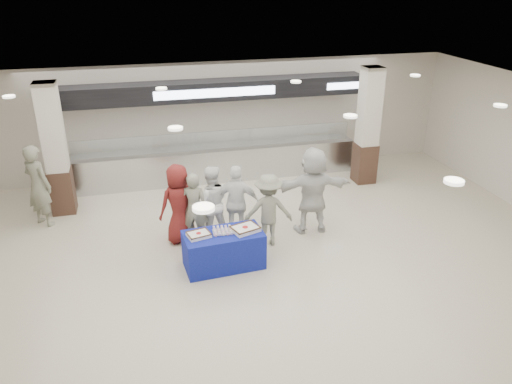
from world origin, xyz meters
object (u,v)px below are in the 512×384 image
object	(u,v)px
chef_short	(237,203)
cupcake_tray	(223,231)
sheet_cake_left	(199,234)
soldier_bg	(38,186)
civilian_white	(312,190)
display_table	(224,250)
civilian_maroon	(179,204)
soldier_a	(194,209)
soldier_b	(268,210)
sheet_cake_right	(245,228)
chef_tall	(211,203)

from	to	relation	value
chef_short	cupcake_tray	bearing A→B (deg)	79.98
sheet_cake_left	soldier_bg	distance (m)	4.35
sheet_cake_left	civilian_white	bearing A→B (deg)	20.89
sheet_cake_left	display_table	bearing A→B (deg)	1.54
civilian_maroon	chef_short	distance (m)	1.24
civilian_maroon	soldier_a	world-z (taller)	civilian_maroon
sheet_cake_left	civilian_white	size ratio (longest dim) A/B	0.25
cupcake_tray	soldier_b	xyz separation A→B (m)	(1.10, 0.62, 0.03)
cupcake_tray	soldier_b	size ratio (longest dim) A/B	0.25
sheet_cake_right	soldier_b	world-z (taller)	soldier_b
display_table	civilian_white	world-z (taller)	civilian_white
civilian_maroon	soldier_bg	xyz separation A→B (m)	(-3.03, 1.58, 0.09)
civilian_white	soldier_bg	world-z (taller)	civilian_white
display_table	sheet_cake_left	bearing A→B (deg)	177.21
display_table	civilian_white	distance (m)	2.51
cupcake_tray	soldier_b	distance (m)	1.26
cupcake_tray	chef_short	size ratio (longest dim) A/B	0.24
soldier_a	chef_short	distance (m)	0.93
civilian_white	soldier_bg	distance (m)	6.24
chef_tall	cupcake_tray	bearing A→B (deg)	94.74
cupcake_tray	civilian_white	bearing A→B (deg)	23.69
display_table	civilian_maroon	size ratio (longest dim) A/B	0.87
soldier_a	chef_short	xyz separation A→B (m)	(0.93, -0.04, 0.04)
soldier_a	soldier_bg	distance (m)	3.76
sheet_cake_left	chef_tall	bearing A→B (deg)	70.44
sheet_cake_left	chef_tall	size ratio (longest dim) A/B	0.29
civilian_maroon	soldier_a	bearing A→B (deg)	132.41
sheet_cake_left	soldier_b	xyz separation A→B (m)	(1.58, 0.68, 0.01)
soldier_b	soldier_bg	world-z (taller)	soldier_bg
sheet_cake_right	civilian_maroon	xyz separation A→B (m)	(-1.16, 1.28, 0.08)
soldier_a	chef_short	size ratio (longest dim) A/B	0.95
chef_short	soldier_bg	bearing A→B (deg)	-6.34
sheet_cake_right	civilian_maroon	distance (m)	1.73
soldier_a	civilian_maroon	bearing A→B (deg)	-11.95
chef_short	soldier_b	distance (m)	0.72
display_table	cupcake_tray	xyz separation A→B (m)	(0.00, 0.05, 0.41)
civilian_white	soldier_b	bearing A→B (deg)	21.05
sheet_cake_right	chef_tall	size ratio (longest dim) A/B	0.36
display_table	cupcake_tray	distance (m)	0.41
sheet_cake_left	civilian_maroon	size ratio (longest dim) A/B	0.28
civilian_maroon	chef_tall	bearing A→B (deg)	160.34
sheet_cake_right	soldier_a	bearing A→B (deg)	127.90
soldier_b	chef_short	bearing A→B (deg)	-25.06
sheet_cake_left	cupcake_tray	size ratio (longest dim) A/B	1.21
cupcake_tray	soldier_a	size ratio (longest dim) A/B	0.25
sheet_cake_left	soldier_a	size ratio (longest dim) A/B	0.30
cupcake_tray	soldier_b	bearing A→B (deg)	29.53
chef_short	soldier_bg	xyz separation A→B (m)	(-4.26, 1.78, 0.12)
chef_short	civilian_white	xyz separation A→B (m)	(1.71, -0.05, 0.14)
chef_short	chef_tall	bearing A→B (deg)	-3.39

